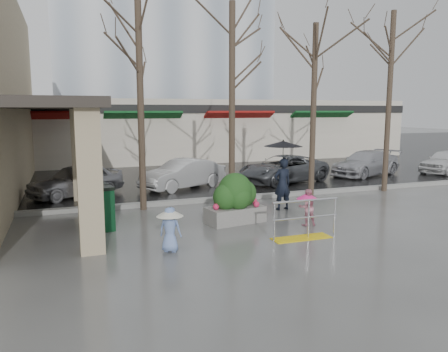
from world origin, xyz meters
TOP-DOWN VIEW (x-y plane):
  - ground at (0.00, 0.00)m, footprint 120.00×120.00m
  - street_asphalt at (0.00, 22.00)m, footprint 120.00×36.00m
  - curb at (0.00, 4.00)m, footprint 120.00×0.30m
  - canopy_slab at (-4.80, 8.00)m, footprint 2.80×18.00m
  - pillar_front at (-3.90, -0.50)m, footprint 0.55×0.55m
  - pillar_back at (-3.90, 6.00)m, footprint 0.55×0.55m
  - storefront_row at (2.00, 17.97)m, footprint 34.00×6.74m
  - office_tower at (4.00, 30.00)m, footprint 18.00×12.00m
  - handrail at (1.36, -1.20)m, footprint 1.90×0.50m
  - tree_west at (-2.00, 3.60)m, footprint 3.20×3.20m
  - tree_midwest at (1.20, 3.60)m, footprint 3.20×3.20m
  - tree_mideast at (4.50, 3.60)m, footprint 3.20×3.20m
  - tree_east at (8.00, 3.60)m, footprint 3.20×3.20m
  - woman at (2.39, 1.98)m, footprint 1.30×1.30m
  - child_pink at (2.11, -0.11)m, footprint 0.64×0.64m
  - child_blue at (-2.16, -1.07)m, footprint 0.64×0.64m
  - planter at (0.28, 0.95)m, footprint 1.83×1.13m
  - news_boxes at (-3.59, 2.20)m, footprint 0.85×2.27m
  - car_a at (-4.05, 6.79)m, footprint 3.96×3.09m
  - car_b at (0.29, 6.99)m, footprint 4.03×2.79m
  - car_c at (5.03, 6.96)m, footprint 4.94×3.29m
  - car_d at (10.09, 7.50)m, footprint 4.68×3.08m
  - car_e at (14.67, 6.73)m, footprint 3.98×2.60m

SIDE VIEW (x-z plane):
  - ground at x=0.00m, z-range 0.00..0.00m
  - street_asphalt at x=0.00m, z-range 0.00..0.01m
  - curb at x=0.00m, z-range 0.00..0.15m
  - handrail at x=1.36m, z-range -0.14..0.89m
  - child_pink at x=2.11m, z-range 0.08..1.15m
  - news_boxes at x=-3.59m, z-range 0.00..1.24m
  - car_a at x=-4.05m, z-range 0.00..1.26m
  - car_b at x=0.29m, z-range 0.00..1.26m
  - car_c at x=5.03m, z-range 0.00..1.26m
  - car_d at x=10.09m, z-range 0.00..1.26m
  - car_e at x=14.67m, z-range 0.00..1.26m
  - child_blue at x=-2.16m, z-range 0.11..1.19m
  - planter at x=0.28m, z-range -0.03..1.46m
  - woman at x=2.39m, z-range 0.23..2.59m
  - pillar_front at x=-3.90m, z-range 0.00..3.50m
  - pillar_back at x=-3.90m, z-range 0.00..3.50m
  - storefront_row at x=2.00m, z-range 0.01..4.01m
  - canopy_slab at x=-4.80m, z-range 3.50..3.75m
  - tree_mideast at x=4.50m, z-range 1.61..8.11m
  - tree_west at x=-2.00m, z-range 1.68..8.48m
  - tree_midwest at x=1.20m, z-range 1.73..8.73m
  - tree_east at x=8.00m, z-range 1.78..8.98m
  - office_tower at x=4.00m, z-range 0.00..25.00m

